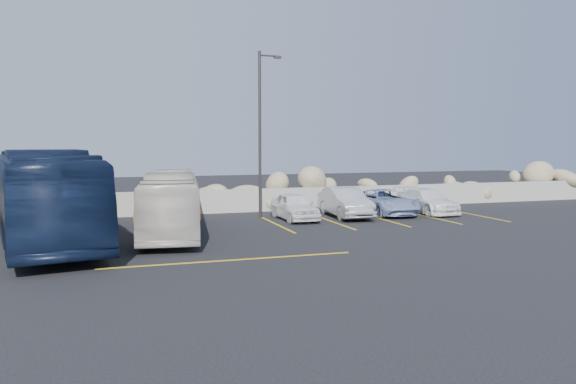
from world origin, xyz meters
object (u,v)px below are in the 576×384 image
object	(u,v)px
car_a	(295,206)
car_c	(427,201)
car_b	(345,203)
car_d	(385,202)
tour_coach	(44,196)
lamppost	(261,129)
vintage_bus	(171,203)

from	to	relation	value
car_a	car_c	size ratio (longest dim) A/B	0.87
car_b	car_d	size ratio (longest dim) A/B	0.96
tour_coach	car_c	world-z (taller)	tour_coach
lamppost	car_a	bearing A→B (deg)	-42.01
car_b	car_c	world-z (taller)	car_b
vintage_bus	car_d	size ratio (longest dim) A/B	1.96
lamppost	car_c	xyz separation A→B (m)	(8.70, -0.88, -3.67)
lamppost	tour_coach	world-z (taller)	lamppost
tour_coach	car_a	distance (m)	11.08
car_c	lamppost	bearing A→B (deg)	173.50
vintage_bus	car_d	bearing A→B (deg)	22.50
vintage_bus	car_b	xyz separation A→B (m)	(8.74, 2.55, -0.53)
vintage_bus	car_c	distance (m)	13.73
car_b	car_d	world-z (taller)	car_b
car_b	tour_coach	bearing A→B (deg)	-164.06
lamppost	tour_coach	bearing A→B (deg)	-157.31
lamppost	car_c	size ratio (longest dim) A/B	1.85
lamppost	car_c	bearing A→B (deg)	-5.76
lamppost	car_a	xyz separation A→B (m)	(1.31, -1.18, -3.65)
car_a	car_b	size ratio (longest dim) A/B	0.87
vintage_bus	tour_coach	bearing A→B (deg)	-168.50
vintage_bus	tour_coach	size ratio (longest dim) A/B	0.73
tour_coach	car_d	xyz separation A→B (m)	(15.74, 3.25, -1.07)
lamppost	car_a	world-z (taller)	lamppost
vintage_bus	car_c	bearing A→B (deg)	19.16
car_b	car_c	xyz separation A→B (m)	(4.70, 0.18, -0.09)
car_d	car_c	bearing A→B (deg)	-4.68
tour_coach	car_b	xyz separation A→B (m)	(13.37, 2.86, -0.99)
tour_coach	car_b	world-z (taller)	tour_coach
vintage_bus	lamppost	bearing A→B (deg)	44.93
tour_coach	lamppost	bearing A→B (deg)	12.45
car_c	car_a	bearing A→B (deg)	-178.36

